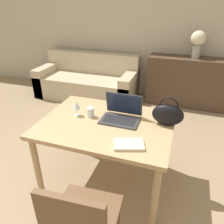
% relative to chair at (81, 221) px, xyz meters
% --- Properties ---
extents(ground_plane, '(14.00, 14.00, 0.00)m').
position_rel_chair_xyz_m(ground_plane, '(-0.26, 0.27, -0.50)').
color(ground_plane, '#997F60').
extents(wall_back, '(10.00, 0.06, 2.70)m').
position_rel_chair_xyz_m(wall_back, '(-0.26, 3.42, 0.85)').
color(wall_back, '#BCB29E').
rests_on(wall_back, ground_plane).
extents(dining_table, '(1.24, 0.92, 0.74)m').
position_rel_chair_xyz_m(dining_table, '(-0.14, 0.86, 0.15)').
color(dining_table, tan).
rests_on(dining_table, ground_plane).
extents(chair, '(0.47, 0.47, 0.86)m').
position_rel_chair_xyz_m(chair, '(0.00, 0.00, 0.00)').
color(chair, brown).
rests_on(chair, ground_plane).
extents(couch, '(1.93, 0.83, 0.82)m').
position_rel_chair_xyz_m(couch, '(-1.29, 2.93, -0.22)').
color(couch, '#C1B293').
rests_on(couch, ground_plane).
extents(sideboard, '(1.39, 0.40, 0.87)m').
position_rel_chair_xyz_m(sideboard, '(0.56, 3.14, -0.06)').
color(sideboard, '#4C3828').
rests_on(sideboard, ground_plane).
extents(laptop, '(0.36, 0.27, 0.24)m').
position_rel_chair_xyz_m(laptop, '(-0.02, 0.98, 0.30)').
color(laptop, '#38383D').
rests_on(laptop, dining_table).
extents(drinking_glass, '(0.07, 0.07, 0.10)m').
position_rel_chair_xyz_m(drinking_glass, '(-0.32, 0.92, 0.28)').
color(drinking_glass, silver).
rests_on(drinking_glass, dining_table).
extents(wine_glass, '(0.07, 0.07, 0.16)m').
position_rel_chair_xyz_m(wine_glass, '(-0.46, 0.90, 0.34)').
color(wine_glass, silver).
rests_on(wine_glass, dining_table).
extents(handbag, '(0.29, 0.12, 0.28)m').
position_rel_chair_xyz_m(handbag, '(0.41, 1.00, 0.34)').
color(handbag, black).
rests_on(handbag, dining_table).
extents(flower_vase, '(0.24, 0.24, 0.44)m').
position_rel_chair_xyz_m(flower_vase, '(0.63, 3.16, 0.64)').
color(flower_vase, '#9E998E').
rests_on(flower_vase, sideboard).
extents(book, '(0.28, 0.23, 0.02)m').
position_rel_chair_xyz_m(book, '(0.16, 0.57, 0.25)').
color(book, beige).
rests_on(book, dining_table).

